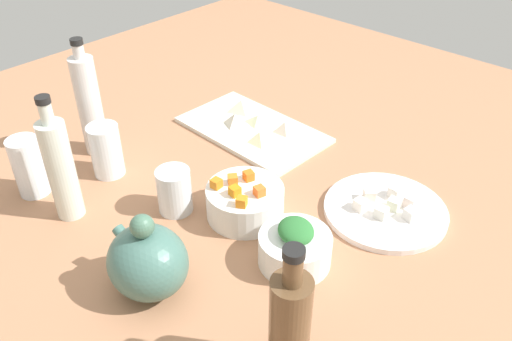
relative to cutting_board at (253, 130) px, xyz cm
name	(u,v)px	position (x,y,z in cm)	size (l,w,h in cm)	color
tabletop	(256,196)	(-16.50, 16.71, -2.00)	(190.00, 190.00, 3.00)	#AA7452
cutting_board	(253,130)	(0.00, 0.00, 0.00)	(34.92, 20.26, 1.00)	silver
plate_tofu	(385,210)	(-39.89, 5.00, 0.10)	(23.82, 23.82, 1.20)	white
bowl_greens	(295,249)	(-35.27, 27.30, 2.41)	(12.62, 12.62, 5.82)	white
bowl_carrots	(245,202)	(-20.19, 23.81, 2.65)	(14.88, 14.88, 6.31)	white
teapot	(148,261)	(-21.80, 47.85, 5.70)	(15.26, 12.50, 15.40)	#446E63
bottle_0	(290,325)	(-47.88, 44.28, 8.99)	(5.64, 5.64, 23.10)	brown
bottle_1	(60,168)	(4.93, 46.35, 10.23)	(5.19, 5.19, 25.33)	silver
bottle_2	(89,105)	(20.47, 29.98, 11.25)	(5.25, 5.25, 26.65)	silver
drinking_glass_0	(174,191)	(-9.11, 31.81, 4.05)	(6.66, 6.66, 9.10)	white
drinking_glass_1	(29,167)	(16.46, 47.65, 5.76)	(6.10, 6.10, 12.52)	white
drinking_glass_2	(106,150)	(10.85, 33.41, 5.25)	(6.53, 6.53, 11.50)	white
carrot_cube_0	(249,176)	(-18.75, 21.24, 6.71)	(1.80, 1.80, 1.80)	orange
carrot_cube_1	(235,191)	(-20.17, 26.44, 6.71)	(1.80, 1.80, 1.80)	orange
carrot_cube_2	(259,191)	(-23.49, 23.40, 6.71)	(1.80, 1.80, 1.80)	orange
carrot_cube_3	(216,183)	(-15.98, 27.12, 6.71)	(1.80, 1.80, 1.80)	orange
carrot_cube_4	(233,180)	(-17.39, 24.18, 6.71)	(1.80, 1.80, 1.80)	orange
carrot_cube_5	(242,202)	(-23.26, 27.85, 6.71)	(1.80, 1.80, 1.80)	orange
chopped_greens_mound	(296,231)	(-35.27, 27.30, 6.74)	(7.00, 6.00, 2.83)	#2C7133
tofu_cube_0	(394,204)	(-41.03, 4.19, 1.80)	(2.20, 2.20, 2.20)	silver
tofu_cube_1	(381,212)	(-40.59, 7.98, 1.80)	(2.20, 2.20, 2.20)	white
tofu_cube_2	(395,192)	(-39.19, 0.67, 1.80)	(2.20, 2.20, 2.20)	silver
tofu_cube_3	(360,204)	(-36.34, 8.64, 1.80)	(2.20, 2.20, 2.20)	white
tofu_cube_4	(369,195)	(-35.98, 4.88, 1.80)	(2.20, 2.20, 2.20)	white
tofu_cube_5	(411,214)	(-44.89, 4.67, 1.80)	(2.20, 2.20, 2.20)	white
tofu_cube_6	(411,201)	(-42.99, 1.26, 1.80)	(2.20, 2.20, 2.20)	white
dumpling_0	(260,137)	(-5.35, 3.38, 1.74)	(5.00, 4.27, 2.49)	beige
dumpling_1	(241,105)	(8.17, -4.57, 1.95)	(5.67, 5.22, 2.91)	beige
dumpling_2	(235,119)	(4.34, 1.59, 1.95)	(4.64, 4.42, 2.91)	beige
dumpling_3	(285,127)	(-6.74, -3.94, 1.81)	(4.15, 4.13, 2.62)	beige
dumpling_4	(258,119)	(0.64, -2.62, 1.55)	(5.02, 4.30, 2.11)	beige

